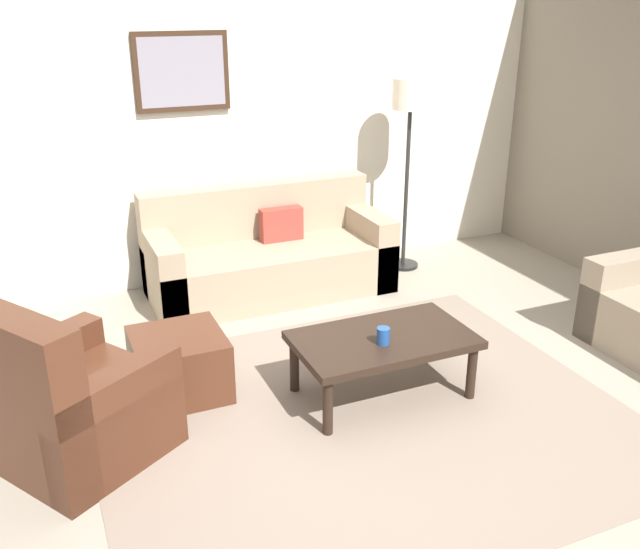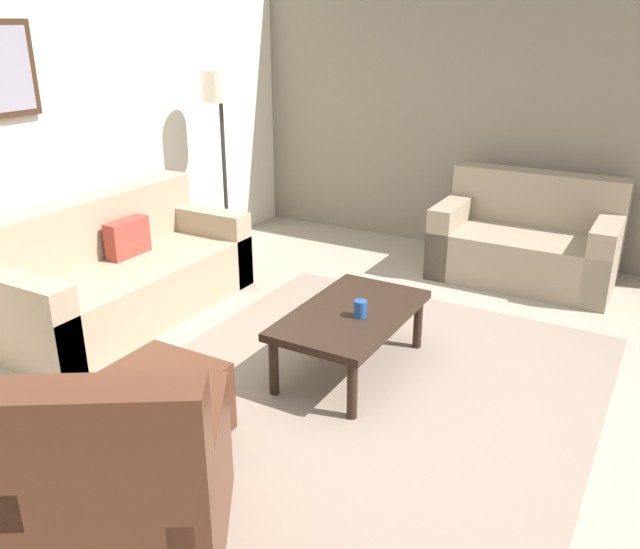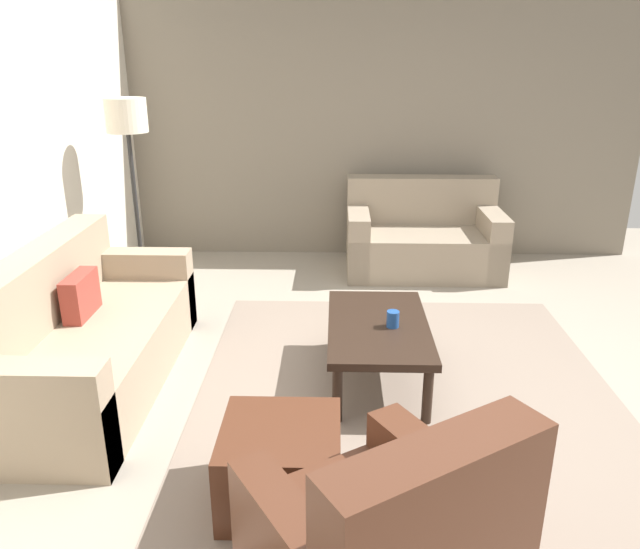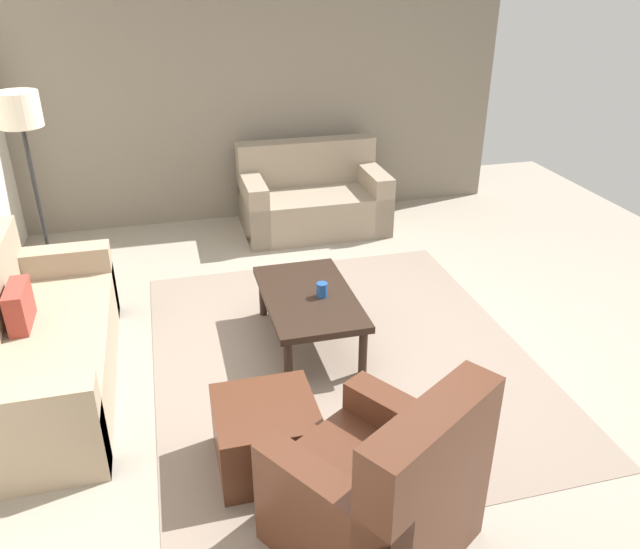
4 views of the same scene
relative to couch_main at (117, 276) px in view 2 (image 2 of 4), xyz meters
name	(u,v)px [view 2 (image 2 of 4)]	position (x,y,z in m)	size (l,w,h in m)	color
ground_plane	(360,393)	(-0.14, -2.11, -0.30)	(8.00, 8.00, 0.00)	gray
rear_partition	(35,125)	(-0.14, 0.49, 1.10)	(6.00, 0.12, 2.80)	silver
stone_feature_panel	(511,103)	(2.86, -2.11, 1.10)	(0.12, 5.20, 2.80)	slate
area_rug	(360,392)	(-0.14, -2.11, -0.29)	(3.10, 2.65, 0.01)	gray
couch_main	(117,276)	(0.00, 0.00, 0.00)	(2.00, 0.88, 0.88)	gray
couch_loveseat	(527,243)	(2.32, -2.50, 0.00)	(0.87, 1.47, 0.88)	gray
armchair_leather	(121,498)	(-1.77, -1.84, 0.01)	(1.10, 1.10, 0.95)	#4C2819
ottoman	(161,407)	(-1.07, -1.40, -0.10)	(0.56, 0.56, 0.40)	#4C2819
coffee_table	(351,318)	(0.09, -1.93, 0.06)	(1.10, 0.64, 0.41)	black
cup	(360,309)	(0.04, -2.01, 0.16)	(0.08, 0.08, 0.11)	#1E478C
lamp_standing	(221,106)	(1.34, -0.02, 1.11)	(0.32, 0.32, 1.71)	black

